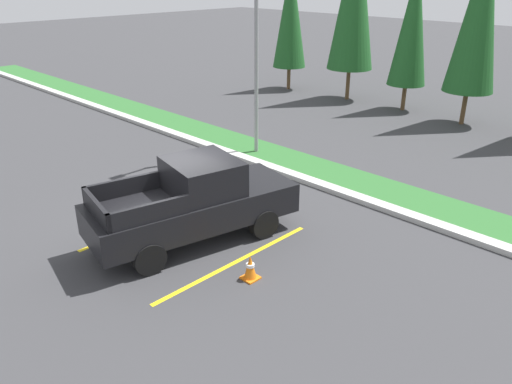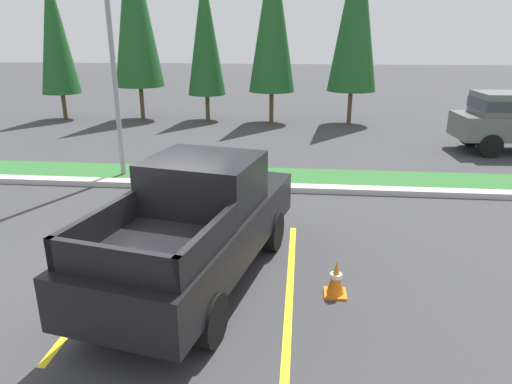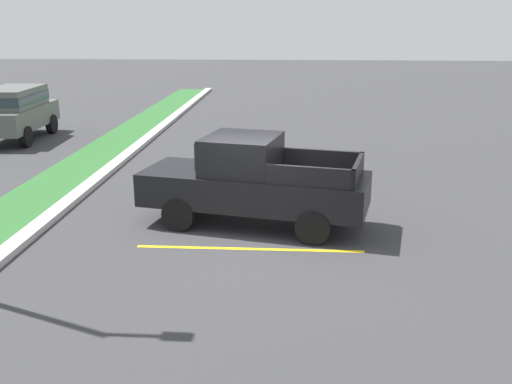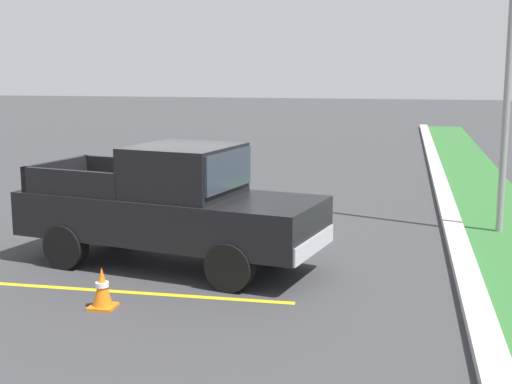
{
  "view_description": "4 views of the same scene",
  "coord_description": "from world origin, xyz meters",
  "px_view_note": "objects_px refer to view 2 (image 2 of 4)",
  "views": [
    {
      "loc": [
        10.03,
        -6.91,
        6.34
      ],
      "look_at": [
        1.45,
        1.75,
        0.95
      ],
      "focal_mm": 35.51,
      "sensor_mm": 36.0,
      "label": 1
    },
    {
      "loc": [
        2.58,
        -6.9,
        4.03
      ],
      "look_at": [
        1.78,
        1.22,
        1.23
      ],
      "focal_mm": 32.55,
      "sensor_mm": 36.0,
      "label": 2
    },
    {
      "loc": [
        -11.9,
        -0.8,
        4.62
      ],
      "look_at": [
        0.74,
        0.0,
        0.85
      ],
      "focal_mm": 40.51,
      "sensor_mm": 36.0,
      "label": 3
    },
    {
      "loc": [
        12.36,
        3.9,
        3.44
      ],
      "look_at": [
        1.61,
        1.69,
        1.47
      ],
      "focal_mm": 50.32,
      "sensor_mm": 36.0,
      "label": 4
    }
  ],
  "objects_px": {
    "pickup_truck_main": "(199,223)",
    "traffic_cone": "(336,279)",
    "cypress_tree_rightmost": "(356,10)",
    "cypress_tree_center": "(205,33)",
    "cypress_tree_leftmost": "(54,31)",
    "cypress_tree_left_inner": "(134,5)",
    "street_light": "(108,30)",
    "cypress_tree_right_inner": "(272,15)"
  },
  "relations": [
    {
      "from": "cypress_tree_right_inner",
      "to": "cypress_tree_center",
      "type": "bearing_deg",
      "value": 173.57
    },
    {
      "from": "cypress_tree_right_inner",
      "to": "cypress_tree_rightmost",
      "type": "distance_m",
      "value": 3.66
    },
    {
      "from": "cypress_tree_leftmost",
      "to": "traffic_cone",
      "type": "xyz_separation_m",
      "value": [
        12.31,
        -15.25,
        -3.83
      ]
    },
    {
      "from": "cypress_tree_leftmost",
      "to": "cypress_tree_left_inner",
      "type": "xyz_separation_m",
      "value": [
        3.86,
        0.31,
        1.13
      ]
    },
    {
      "from": "cypress_tree_leftmost",
      "to": "cypress_tree_center",
      "type": "distance_m",
      "value": 7.11
    },
    {
      "from": "street_light",
      "to": "cypress_tree_rightmost",
      "type": "distance_m",
      "value": 11.98
    },
    {
      "from": "pickup_truck_main",
      "to": "cypress_tree_left_inner",
      "type": "bearing_deg",
      "value": 112.05
    },
    {
      "from": "cypress_tree_right_inner",
      "to": "cypress_tree_rightmost",
      "type": "relative_size",
      "value": 0.96
    },
    {
      "from": "cypress_tree_leftmost",
      "to": "cypress_tree_rightmost",
      "type": "xyz_separation_m",
      "value": [
        13.89,
        0.05,
        0.89
      ]
    },
    {
      "from": "pickup_truck_main",
      "to": "cypress_tree_rightmost",
      "type": "bearing_deg",
      "value": 75.59
    },
    {
      "from": "cypress_tree_leftmost",
      "to": "pickup_truck_main",
      "type": "bearing_deg",
      "value": -56.12
    },
    {
      "from": "cypress_tree_left_inner",
      "to": "cypress_tree_center",
      "type": "bearing_deg",
      "value": 1.42
    },
    {
      "from": "cypress_tree_rightmost",
      "to": "street_light",
      "type": "bearing_deg",
      "value": -128.54
    },
    {
      "from": "street_light",
      "to": "cypress_tree_leftmost",
      "type": "bearing_deg",
      "value": 124.75
    },
    {
      "from": "cypress_tree_leftmost",
      "to": "cypress_tree_right_inner",
      "type": "height_order",
      "value": "cypress_tree_right_inner"
    },
    {
      "from": "pickup_truck_main",
      "to": "cypress_tree_center",
      "type": "xyz_separation_m",
      "value": [
        -2.93,
        15.33,
        3.01
      ]
    },
    {
      "from": "pickup_truck_main",
      "to": "cypress_tree_rightmost",
      "type": "height_order",
      "value": "cypress_tree_rightmost"
    },
    {
      "from": "cypress_tree_left_inner",
      "to": "cypress_tree_right_inner",
      "type": "relative_size",
      "value": 1.1
    },
    {
      "from": "cypress_tree_left_inner",
      "to": "traffic_cone",
      "type": "height_order",
      "value": "cypress_tree_left_inner"
    },
    {
      "from": "cypress_tree_center",
      "to": "traffic_cone",
      "type": "distance_m",
      "value": 16.91
    },
    {
      "from": "pickup_truck_main",
      "to": "cypress_tree_right_inner",
      "type": "relative_size",
      "value": 0.68
    },
    {
      "from": "cypress_tree_left_inner",
      "to": "traffic_cone",
      "type": "distance_m",
      "value": 18.39
    },
    {
      "from": "cypress_tree_center",
      "to": "cypress_tree_rightmost",
      "type": "relative_size",
      "value": 0.81
    },
    {
      "from": "street_light",
      "to": "cypress_tree_right_inner",
      "type": "distance_m",
      "value": 10.09
    },
    {
      "from": "traffic_cone",
      "to": "cypress_tree_center",
      "type": "bearing_deg",
      "value": 108.41
    },
    {
      "from": "cypress_tree_left_inner",
      "to": "cypress_tree_right_inner",
      "type": "bearing_deg",
      "value": -2.45
    },
    {
      "from": "street_light",
      "to": "cypress_tree_center",
      "type": "height_order",
      "value": "street_light"
    },
    {
      "from": "cypress_tree_right_inner",
      "to": "cypress_tree_rightmost",
      "type": "bearing_deg",
      "value": 0.25
    },
    {
      "from": "pickup_truck_main",
      "to": "cypress_tree_rightmost",
      "type": "distance_m",
      "value": 15.98
    },
    {
      "from": "cypress_tree_right_inner",
      "to": "traffic_cone",
      "type": "distance_m",
      "value": 16.07
    },
    {
      "from": "traffic_cone",
      "to": "cypress_tree_right_inner",
      "type": "bearing_deg",
      "value": 97.72
    },
    {
      "from": "pickup_truck_main",
      "to": "street_light",
      "type": "relative_size",
      "value": 0.77
    },
    {
      "from": "pickup_truck_main",
      "to": "cypress_tree_leftmost",
      "type": "distance_m",
      "value": 18.26
    },
    {
      "from": "pickup_truck_main",
      "to": "cypress_tree_center",
      "type": "height_order",
      "value": "cypress_tree_center"
    },
    {
      "from": "pickup_truck_main",
      "to": "traffic_cone",
      "type": "distance_m",
      "value": 2.42
    },
    {
      "from": "street_light",
      "to": "traffic_cone",
      "type": "bearing_deg",
      "value": -45.48
    },
    {
      "from": "cypress_tree_left_inner",
      "to": "cypress_tree_right_inner",
      "type": "height_order",
      "value": "cypress_tree_left_inner"
    },
    {
      "from": "pickup_truck_main",
      "to": "traffic_cone",
      "type": "xyz_separation_m",
      "value": [
        2.28,
        -0.31,
        -0.75
      ]
    },
    {
      "from": "cypress_tree_center",
      "to": "street_light",
      "type": "bearing_deg",
      "value": -93.89
    },
    {
      "from": "cypress_tree_rightmost",
      "to": "traffic_cone",
      "type": "distance_m",
      "value": 16.09
    },
    {
      "from": "street_light",
      "to": "cypress_tree_right_inner",
      "type": "relative_size",
      "value": 0.87
    },
    {
      "from": "traffic_cone",
      "to": "cypress_tree_left_inner",
      "type": "bearing_deg",
      "value": 118.51
    }
  ]
}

